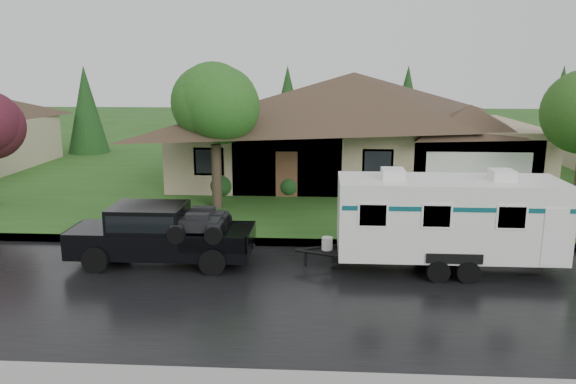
% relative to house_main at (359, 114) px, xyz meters
% --- Properties ---
extents(ground, '(140.00, 140.00, 0.00)m').
position_rel_house_main_xyz_m(ground, '(-2.29, -13.84, -3.59)').
color(ground, '#244D18').
rests_on(ground, ground).
extents(road, '(140.00, 8.00, 0.01)m').
position_rel_house_main_xyz_m(road, '(-2.29, -15.84, -3.59)').
color(road, black).
rests_on(road, ground).
extents(curb, '(140.00, 0.50, 0.15)m').
position_rel_house_main_xyz_m(curb, '(-2.29, -11.59, -3.52)').
color(curb, gray).
rests_on(curb, ground).
extents(lawn, '(140.00, 26.00, 0.15)m').
position_rel_house_main_xyz_m(lawn, '(-2.29, 1.16, -3.52)').
color(lawn, '#244D18').
rests_on(lawn, ground).
extents(house_main, '(19.44, 10.80, 6.90)m').
position_rel_house_main_xyz_m(house_main, '(0.00, 0.00, 0.00)').
color(house_main, gray).
rests_on(house_main, lawn).
extents(tree_left_green, '(3.73, 3.73, 6.17)m').
position_rel_house_main_xyz_m(tree_left_green, '(-6.36, -7.01, 0.84)').
color(tree_left_green, '#382B1E').
rests_on(tree_left_green, lawn).
extents(shrub_row, '(13.60, 1.00, 1.00)m').
position_rel_house_main_xyz_m(shrub_row, '(-0.29, -4.54, -2.94)').
color(shrub_row, '#143814').
rests_on(shrub_row, lawn).
extents(pickup_truck, '(5.57, 2.12, 1.86)m').
position_rel_house_main_xyz_m(pickup_truck, '(-6.95, -13.71, -2.60)').
color(pickup_truck, black).
rests_on(pickup_truck, ground).
extents(travel_trailer, '(6.87, 2.41, 3.08)m').
position_rel_house_main_xyz_m(travel_trailer, '(1.85, -13.71, -1.96)').
color(travel_trailer, white).
rests_on(travel_trailer, ground).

